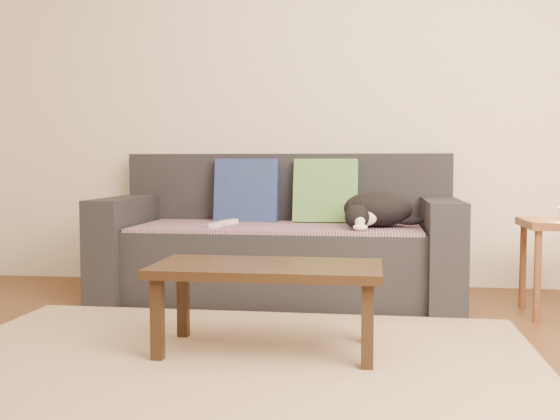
{
  "coord_description": "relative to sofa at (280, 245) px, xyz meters",
  "views": [
    {
      "loc": [
        0.56,
        -2.36,
        0.8
      ],
      "look_at": [
        0.05,
        1.2,
        0.55
      ],
      "focal_mm": 42.0,
      "sensor_mm": 36.0,
      "label": 1
    }
  ],
  "objects": [
    {
      "name": "back_wall",
      "position": [
        0.0,
        0.43,
        0.99
      ],
      "size": [
        4.5,
        0.04,
        2.6
      ],
      "primitive_type": "cube",
      "color": "beige",
      "rests_on": "ground"
    },
    {
      "name": "wii_remote_a",
      "position": [
        -0.33,
        -0.31,
        0.15
      ],
      "size": [
        0.05,
        0.15,
        0.03
      ],
      "primitive_type": "cube",
      "rotation": [
        0.0,
        0.0,
        1.47
      ],
      "color": "white",
      "rests_on": "throw_blanket"
    },
    {
      "name": "sofa",
      "position": [
        0.0,
        0.0,
        0.0
      ],
      "size": [
        2.1,
        0.94,
        0.87
      ],
      "color": "#232328",
      "rests_on": "ground"
    },
    {
      "name": "wii_remote_b",
      "position": [
        -0.3,
        -0.1,
        0.15
      ],
      "size": [
        0.08,
        0.15,
        0.03
      ],
      "primitive_type": "cube",
      "rotation": [
        0.0,
        0.0,
        1.23
      ],
      "color": "white",
      "rests_on": "throw_blanket"
    },
    {
      "name": "cushion_green",
      "position": [
        0.26,
        0.17,
        0.32
      ],
      "size": [
        0.4,
        0.19,
        0.41
      ],
      "primitive_type": "cube",
      "rotation": [
        -0.24,
        0.0,
        0.0
      ],
      "color": "#0C5250",
      "rests_on": "throw_blanket"
    },
    {
      "name": "throw_blanket",
      "position": [
        0.0,
        -0.09,
        0.12
      ],
      "size": [
        1.66,
        0.74,
        0.02
      ],
      "primitive_type": "cube",
      "color": "#372444",
      "rests_on": "sofa"
    },
    {
      "name": "ground",
      "position": [
        0.0,
        -1.57,
        -0.31
      ],
      "size": [
        4.5,
        4.5,
        0.0
      ],
      "primitive_type": "plane",
      "color": "brown",
      "rests_on": "ground"
    },
    {
      "name": "cat",
      "position": [
        0.58,
        -0.14,
        0.23
      ],
      "size": [
        0.5,
        0.48,
        0.21
      ],
      "rotation": [
        0.0,
        0.0,
        0.4
      ],
      "color": "black",
      "rests_on": "throw_blanket"
    },
    {
      "name": "cushion_navy",
      "position": [
        -0.24,
        0.17,
        0.32
      ],
      "size": [
        0.4,
        0.16,
        0.41
      ],
      "primitive_type": "cube",
      "rotation": [
        -0.15,
        0.0,
        0.0
      ],
      "color": "#0F1F43",
      "rests_on": "throw_blanket"
    },
    {
      "name": "rug",
      "position": [
        0.0,
        -1.42,
        -0.3
      ],
      "size": [
        2.5,
        1.8,
        0.01
      ],
      "primitive_type": "cube",
      "color": "tan",
      "rests_on": "ground"
    },
    {
      "name": "coffee_table",
      "position": [
        0.12,
        -1.24,
        0.03
      ],
      "size": [
        0.96,
        0.48,
        0.38
      ],
      "color": "#312213",
      "rests_on": "rug"
    }
  ]
}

